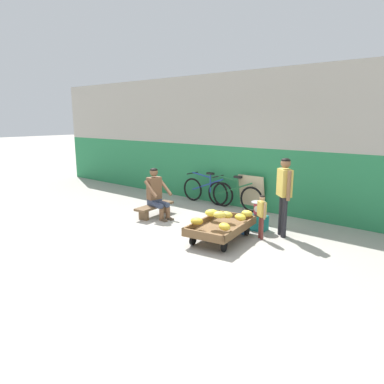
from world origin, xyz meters
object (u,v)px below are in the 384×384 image
plastic_crate (258,223)px  sign_board (252,193)px  low_bench (155,208)px  bicycle_near_left (207,191)px  vendor_seated (156,193)px  customer_child (262,212)px  bicycle_far_left (234,195)px  shopping_bag (242,228)px  banana_cart (221,228)px  weighing_scale (258,208)px  customer_adult (284,188)px

plastic_crate → sign_board: size_ratio=0.41×
low_bench → bicycle_near_left: 1.79m
vendor_seated → sign_board: (1.39, 1.95, -0.13)m
vendor_seated → customer_child: size_ratio=1.34×
bicycle_far_left → sign_board: 0.45m
low_bench → bicycle_near_left: bicycle_near_left is taller
bicycle_near_left → sign_board: bearing=7.3°
plastic_crate → customer_child: bearing=-55.0°
bicycle_near_left → shopping_bag: size_ratio=6.92×
banana_cart → bicycle_far_left: bicycle_far_left is taller
weighing_scale → customer_adult: customer_adult is taller
weighing_scale → sign_board: bearing=124.7°
customer_child → shopping_bag: 0.60m
vendor_seated → weighing_scale: (2.30, 0.64, -0.11)m
customer_adult → shopping_bag: 1.14m
weighing_scale → sign_board: size_ratio=0.34×
low_bench → bicycle_near_left: bearing=83.3°
vendor_seated → bicycle_near_left: 1.80m
weighing_scale → bicycle_far_left: bicycle_far_left is taller
bicycle_near_left → bicycle_far_left: (0.86, -0.01, 0.00)m
low_bench → vendor_seated: (0.09, -0.02, 0.37)m
shopping_bag → vendor_seated: bearing=-173.9°
plastic_crate → customer_child: size_ratio=0.42×
weighing_scale → customer_child: (0.32, -0.45, 0.07)m
bicycle_far_left → customer_child: (1.63, -1.58, 0.17)m
customer_child → sign_board: bearing=124.8°
low_bench → weighing_scale: 2.48m
plastic_crate → weighing_scale: (0.00, -0.00, 0.30)m
sign_board → customer_child: sign_board is taller
customer_child → banana_cart: bearing=-135.4°
plastic_crate → bicycle_far_left: bicycle_far_left is taller
banana_cart → weighing_scale: 1.04m
vendor_seated → bicycle_near_left: vendor_seated is taller
vendor_seated → bicycle_far_left: vendor_seated is taller
low_bench → banana_cart: bearing=-9.6°
low_bench → plastic_crate: plastic_crate is taller
bicycle_near_left → customer_adult: bearing=-23.4°
bicycle_near_left → shopping_bag: (2.04, -1.56, -0.23)m
low_bench → shopping_bag: bearing=5.5°
sign_board → weighing_scale: bearing=-55.3°
low_bench → customer_adult: (2.94, 0.59, 0.75)m
weighing_scale → shopping_bag: bearing=-107.6°
banana_cart → bicycle_far_left: (-1.08, 2.12, 0.11)m
weighing_scale → customer_child: customer_child is taller
low_bench → plastic_crate: (2.38, 0.63, -0.05)m
plastic_crate → sign_board: bearing=124.7°
customer_child → shopping_bag: bearing=175.2°
shopping_bag → customer_adult: bearing=28.6°
low_bench → sign_board: (1.48, 1.93, 0.24)m
customer_child → bicycle_near_left: bearing=147.4°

